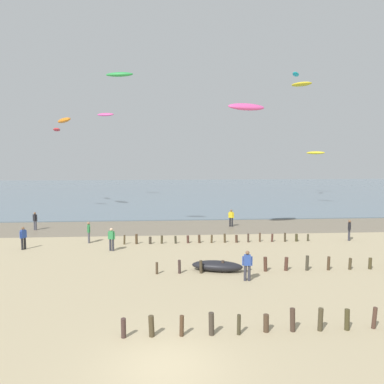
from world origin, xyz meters
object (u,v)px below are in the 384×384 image
person_left_flank (111,239)px  kite_aloft_5 (302,84)px  kite_aloft_0 (296,74)px  person_trailing_behind (231,217)px  grounded_kite (217,266)px  person_by_waterline (349,229)px  kite_aloft_2 (246,107)px  person_mid_beach (35,220)px  kite_aloft_3 (57,130)px  person_nearest_camera (247,265)px  kite_aloft_7 (120,74)px  person_right_flank (23,237)px  kite_aloft_4 (316,153)px  kite_aloft_6 (106,115)px  kite_aloft_1 (64,120)px  person_far_down_beach (89,232)px

person_left_flank → kite_aloft_5: kite_aloft_5 is taller
kite_aloft_5 → kite_aloft_0: bearing=100.6°
person_trailing_behind → grounded_kite: 14.54m
person_by_waterline → kite_aloft_2: kite_aloft_2 is taller
person_trailing_behind → person_mid_beach: bearing=-178.7°
kite_aloft_3 → person_nearest_camera: bearing=-175.4°
person_left_flank → person_mid_beach: bearing=134.8°
grounded_kite → person_nearest_camera: bearing=142.6°
person_left_flank → kite_aloft_2: (10.94, 4.72, 10.23)m
kite_aloft_7 → person_right_flank: bearing=-137.1°
kite_aloft_0 → kite_aloft_4: (1.78, -3.80, -11.48)m
kite_aloft_5 → person_mid_beach: bearing=75.5°
kite_aloft_0 → kite_aloft_3: bearing=-62.3°
person_mid_beach → kite_aloft_2: bearing=-10.7°
kite_aloft_4 → person_mid_beach: bearing=63.8°
kite_aloft_6 → kite_aloft_7: 29.16m
kite_aloft_7 → kite_aloft_5: bearing=56.5°
person_nearest_camera → person_left_flank: (-8.50, 7.22, 0.00)m
person_by_waterline → kite_aloft_7: 23.09m
kite_aloft_5 → kite_aloft_6: (-31.07, 2.42, -4.71)m
kite_aloft_1 → person_far_down_beach: bearing=165.7°
kite_aloft_1 → kite_aloft_4: size_ratio=1.39×
kite_aloft_3 → person_far_down_beach: bearing=175.1°
kite_aloft_7 → person_by_waterline: bearing=1.2°
kite_aloft_6 → person_nearest_camera: bearing=-56.1°
kite_aloft_2 → kite_aloft_6: kite_aloft_6 is taller
person_right_flank → person_far_down_beach: size_ratio=1.00×
kite_aloft_1 → person_left_flank: bearing=168.6°
person_far_down_beach → kite_aloft_2: 16.77m
person_nearest_camera → kite_aloft_2: bearing=78.4°
person_far_down_beach → kite_aloft_5: (27.76, 28.65, 17.40)m
person_by_waterline → kite_aloft_6: kite_aloft_6 is taller
person_trailing_behind → kite_aloft_6: bearing=122.6°
person_nearest_camera → grounded_kite: size_ratio=0.55×
person_right_flank → kite_aloft_4: size_ratio=0.66×
person_by_waterline → person_mid_beach: bearing=167.0°
person_far_down_beach → kite_aloft_0: 39.61m
person_nearest_camera → person_by_waterline: (10.60, 9.24, 0.00)m
person_by_waterline → person_trailing_behind: (-8.65, 6.76, 0.00)m
person_mid_beach → kite_aloft_5: (33.89, 22.98, 17.40)m
person_right_flank → person_nearest_camera: bearing=-28.2°
kite_aloft_3 → kite_aloft_5: 37.86m
grounded_kite → kite_aloft_2: kite_aloft_2 is taller
person_trailing_behind → grounded_kite: size_ratio=0.55×
kite_aloft_5 → kite_aloft_7: kite_aloft_5 is taller
kite_aloft_3 → person_left_flank: bearing=177.3°
kite_aloft_4 → person_left_flank: bearing=82.6°
person_far_down_beach → kite_aloft_0: bearing=44.1°
person_left_flank → kite_aloft_2: kite_aloft_2 is taller
kite_aloft_2 → kite_aloft_6: 33.47m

